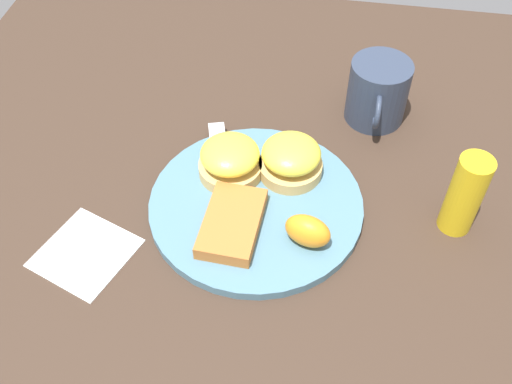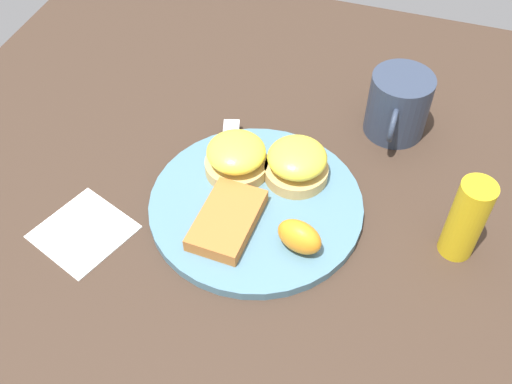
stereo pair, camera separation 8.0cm
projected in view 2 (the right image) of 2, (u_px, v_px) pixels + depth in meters
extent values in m
plane|color=#38281E|center=(256.00, 208.00, 0.82)|extent=(1.10, 1.10, 0.00)
cylinder|color=slate|center=(256.00, 205.00, 0.82)|extent=(0.29, 0.29, 0.01)
cylinder|color=tan|center=(296.00, 172.00, 0.84)|extent=(0.09, 0.09, 0.02)
ellipsoid|color=yellow|center=(297.00, 158.00, 0.81)|extent=(0.08, 0.08, 0.04)
cylinder|color=tan|center=(237.00, 166.00, 0.84)|extent=(0.09, 0.09, 0.02)
ellipsoid|color=yellow|center=(236.00, 152.00, 0.82)|extent=(0.08, 0.08, 0.04)
cube|color=#B1652C|center=(227.00, 220.00, 0.78)|extent=(0.12, 0.08, 0.02)
ellipsoid|color=orange|center=(299.00, 237.00, 0.75)|extent=(0.05, 0.07, 0.04)
cube|color=silver|center=(225.00, 195.00, 0.82)|extent=(0.11, 0.04, 0.00)
cube|color=silver|center=(231.00, 130.00, 0.90)|extent=(0.05, 0.03, 0.00)
cylinder|color=#2D384C|center=(398.00, 105.00, 0.89)|extent=(0.09, 0.09, 0.10)
torus|color=#2D384C|center=(393.00, 125.00, 0.85)|extent=(0.05, 0.01, 0.05)
cube|color=white|center=(83.00, 231.00, 0.79)|extent=(0.14, 0.14, 0.00)
cylinder|color=gold|center=(466.00, 219.00, 0.73)|extent=(0.04, 0.04, 0.12)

